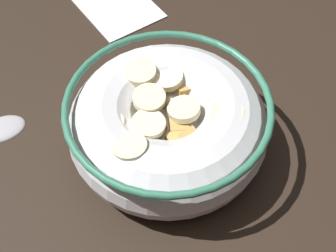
# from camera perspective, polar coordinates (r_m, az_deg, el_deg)

# --- Properties ---
(ground_plane) EXTENTS (1.19, 1.19, 0.02)m
(ground_plane) POSITION_cam_1_polar(r_m,az_deg,el_deg) (0.42, -0.00, -3.25)
(ground_plane) COLOR black
(cereal_bowl) EXTENTS (0.17, 0.17, 0.06)m
(cereal_bowl) POSITION_cam_1_polar(r_m,az_deg,el_deg) (0.38, -0.01, 0.30)
(cereal_bowl) COLOR silver
(cereal_bowl) RESTS_ON ground_plane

